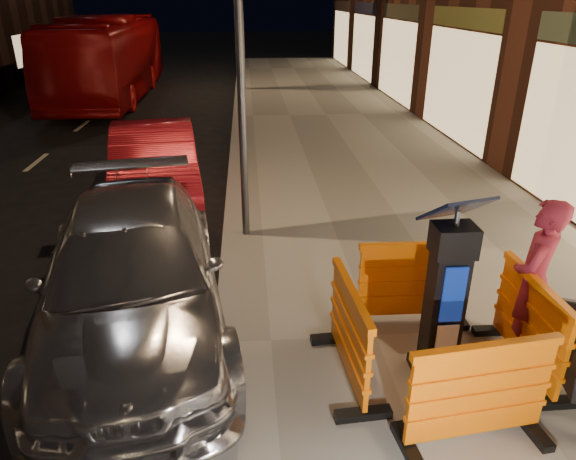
{
  "coord_description": "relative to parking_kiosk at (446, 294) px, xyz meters",
  "views": [
    {
      "loc": [
        0.33,
        -4.91,
        3.81
      ],
      "look_at": [
        0.8,
        1.0,
        1.1
      ],
      "focal_mm": 32.0,
      "sensor_mm": 36.0,
      "label": 1
    }
  ],
  "objects": [
    {
      "name": "parking_kiosk",
      "position": [
        0.0,
        0.0,
        0.0
      ],
      "size": [
        0.62,
        0.62,
        1.9
      ],
      "primitive_type": "cube",
      "rotation": [
        0.0,
        0.0,
        0.03
      ],
      "color": "black",
      "rests_on": "sidewalk"
    },
    {
      "name": "barrier_front",
      "position": [
        0.0,
        -0.95,
        -0.42
      ],
      "size": [
        1.42,
        0.72,
        1.06
      ],
      "primitive_type": "cube",
      "rotation": [
        0.0,
        0.0,
        0.12
      ],
      "color": "orange",
      "rests_on": "sidewalk"
    },
    {
      "name": "barrier_bldgside",
      "position": [
        0.95,
        0.0,
        -0.42
      ],
      "size": [
        0.56,
        1.36,
        1.06
      ],
      "primitive_type": "cube",
      "rotation": [
        0.0,
        0.0,
        1.57
      ],
      "color": "orange",
      "rests_on": "sidewalk"
    },
    {
      "name": "kerb",
      "position": [
        -2.24,
        0.67,
        -1.03
      ],
      "size": [
        0.3,
        60.0,
        0.15
      ],
      "primitive_type": "cube",
      "color": "slate",
      "rests_on": "ground"
    },
    {
      "name": "bus_doubledecker",
      "position": [
        -7.32,
        17.74,
        -1.1
      ],
      "size": [
        2.88,
        11.36,
        3.15
      ],
      "primitive_type": "imported",
      "rotation": [
        0.0,
        0.0,
        0.02
      ],
      "color": "maroon",
      "rests_on": "ground"
    },
    {
      "name": "barrier_kerbside",
      "position": [
        -0.95,
        0.0,
        -0.42
      ],
      "size": [
        0.65,
        1.4,
        1.06
      ],
      "primitive_type": "cube",
      "rotation": [
        0.0,
        0.0,
        1.64
      ],
      "color": "orange",
      "rests_on": "sidewalk"
    },
    {
      "name": "man",
      "position": [
        1.05,
        0.24,
        -0.03
      ],
      "size": [
        0.78,
        0.79,
        1.84
      ],
      "primitive_type": "imported",
      "rotation": [
        0.0,
        0.0,
        -2.31
      ],
      "color": "maroon",
      "rests_on": "sidewalk"
    },
    {
      "name": "street_lamp_far",
      "position": [
        -1.99,
        18.67,
        2.05
      ],
      "size": [
        0.12,
        0.12,
        6.0
      ],
      "primitive_type": "cylinder",
      "color": "#3F3F44",
      "rests_on": "sidewalk"
    },
    {
      "name": "ground_plane",
      "position": [
        -2.24,
        0.67,
        -1.1
      ],
      "size": [
        120.0,
        120.0,
        0.0
      ],
      "primitive_type": "plane",
      "color": "black",
      "rests_on": "ground"
    },
    {
      "name": "car_silver",
      "position": [
        -3.36,
        1.33,
        -1.1
      ],
      "size": [
        2.94,
        5.45,
        1.5
      ],
      "primitive_type": "imported",
      "rotation": [
        0.0,
        0.0,
        0.17
      ],
      "color": "#B5B5BA",
      "rests_on": "ground"
    },
    {
      "name": "sidewalk",
      "position": [
        0.76,
        0.67,
        -1.03
      ],
      "size": [
        6.0,
        60.0,
        0.15
      ],
      "primitive_type": "cube",
      "color": "gray",
      "rests_on": "ground"
    },
    {
      "name": "street_lamp_mid",
      "position": [
        -1.99,
        3.67,
        2.05
      ],
      "size": [
        0.12,
        0.12,
        6.0
      ],
      "primitive_type": "cylinder",
      "color": "#3F3F44",
      "rests_on": "sidewalk"
    },
    {
      "name": "car_red",
      "position": [
        -3.77,
        5.72,
        -1.1
      ],
      "size": [
        2.29,
        4.75,
        1.5
      ],
      "primitive_type": "imported",
      "rotation": [
        0.0,
        0.0,
        0.16
      ],
      "color": "maroon",
      "rests_on": "ground"
    },
    {
      "name": "barrier_back",
      "position": [
        0.0,
        0.95,
        -0.42
      ],
      "size": [
        1.37,
        0.59,
        1.06
      ],
      "primitive_type": "cube",
      "rotation": [
        0.0,
        0.0,
        -0.02
      ],
      "color": "orange",
      "rests_on": "sidewalk"
    }
  ]
}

